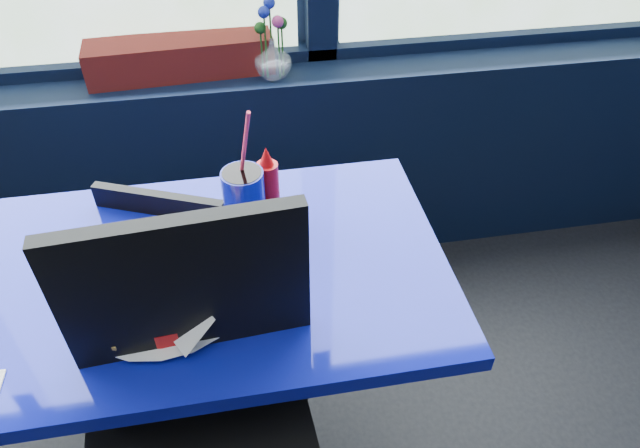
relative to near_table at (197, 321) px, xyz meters
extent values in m
cube|color=black|center=(-0.30, 0.87, -0.17)|extent=(5.00, 0.26, 0.80)
cube|color=black|center=(-0.30, 0.95, 0.24)|extent=(4.80, 0.08, 0.06)
cylinder|color=black|center=(0.00, 0.00, -0.55)|extent=(0.44, 0.44, 0.03)
cylinder|color=black|center=(0.00, 0.00, -0.23)|extent=(0.12, 0.12, 0.68)
cube|color=#0C138D|center=(0.00, 0.00, 0.16)|extent=(1.20, 0.70, 0.04)
cube|color=black|center=(0.03, -0.20, 0.24)|extent=(0.46, 0.06, 0.53)
cube|color=black|center=(-0.13, 0.38, -0.17)|extent=(0.48, 0.48, 0.03)
cube|color=black|center=(-0.06, 0.22, 0.04)|extent=(0.33, 0.16, 0.40)
cylinder|color=black|center=(0.08, 0.46, -0.38)|extent=(0.02, 0.02, 0.38)
cylinder|color=black|center=(-0.05, 0.17, -0.38)|extent=(0.02, 0.02, 0.38)
cylinder|color=black|center=(-0.21, 0.59, -0.38)|extent=(0.02, 0.02, 0.38)
cylinder|color=black|center=(-0.34, 0.30, -0.38)|extent=(0.02, 0.02, 0.38)
cube|color=maroon|center=(0.00, 0.89, 0.29)|extent=(0.61, 0.19, 0.12)
imported|color=silver|center=(0.30, 0.82, 0.29)|extent=(0.15, 0.15, 0.12)
cylinder|color=#1E5919|center=(0.28, 0.82, 0.33)|extent=(0.01, 0.01, 0.20)
sphere|color=#1E31B1|center=(0.28, 0.82, 0.45)|extent=(0.04, 0.04, 0.04)
cylinder|color=#1E5919|center=(0.32, 0.81, 0.32)|extent=(0.01, 0.01, 0.18)
sphere|color=#DC408C|center=(0.32, 0.81, 0.42)|extent=(0.04, 0.04, 0.04)
cylinder|color=#1E5919|center=(0.30, 0.84, 0.34)|extent=(0.01, 0.01, 0.22)
sphere|color=#1E31B1|center=(0.30, 0.84, 0.47)|extent=(0.04, 0.04, 0.04)
cylinder|color=#1E5919|center=(0.26, 0.83, 0.31)|extent=(0.01, 0.01, 0.15)
sphere|color=#1E5919|center=(0.26, 0.83, 0.40)|extent=(0.04, 0.04, 0.04)
cylinder|color=#1E5919|center=(0.33, 0.83, 0.31)|extent=(0.01, 0.01, 0.16)
sphere|color=#1E5919|center=(0.33, 0.83, 0.41)|extent=(0.04, 0.04, 0.04)
cylinder|color=#BB0C0E|center=(-0.04, -0.13, 0.21)|extent=(0.27, 0.27, 0.05)
cylinder|color=white|center=(-0.04, -0.13, 0.20)|extent=(0.26, 0.26, 0.00)
cylinder|color=white|center=(0.06, -0.09, 0.24)|extent=(0.09, 0.11, 0.09)
sphere|color=brown|center=(-0.05, -0.14, 0.25)|extent=(0.06, 0.06, 0.06)
cylinder|color=#AF1F12|center=(-0.06, -0.13, 0.27)|extent=(0.06, 0.06, 0.01)
cylinder|color=#BB0C0E|center=(0.21, 0.17, 0.26)|extent=(0.05, 0.05, 0.15)
cone|color=#BB0C0E|center=(0.21, 0.17, 0.36)|extent=(0.04, 0.04, 0.05)
cylinder|color=navy|center=(0.15, 0.13, 0.26)|extent=(0.10, 0.10, 0.16)
cylinder|color=black|center=(0.15, 0.13, 0.34)|extent=(0.09, 0.09, 0.01)
cylinder|color=#FA3453|center=(0.16, 0.12, 0.41)|extent=(0.04, 0.07, 0.22)
camera|label=1|loc=(0.15, -0.95, 1.11)|focal=32.00mm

